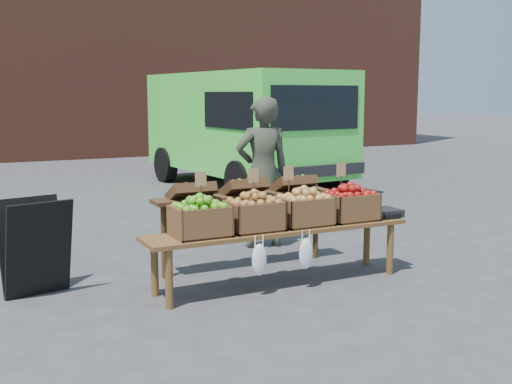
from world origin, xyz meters
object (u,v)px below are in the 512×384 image
vendor (263,173)px  display_bench (279,256)px  delivery_van (244,131)px  crate_golden_apples (200,221)px  crate_green_apples (350,207)px  crate_russet_pears (254,216)px  chalkboard_sign (35,247)px  back_table (244,220)px  weighing_scale (383,213)px  crate_red_apples (304,211)px

vendor → display_bench: bearing=78.1°
delivery_van → vendor: bearing=-117.8°
delivery_van → crate_golden_apples: bearing=-123.7°
vendor → crate_green_apples: bearing=108.7°
crate_golden_apples → delivery_van: bearing=60.9°
crate_golden_apples → crate_russet_pears: size_ratio=1.00×
delivery_van → chalkboard_sign: delivery_van is taller
display_bench → back_table: bearing=92.3°
chalkboard_sign → weighing_scale: (3.42, -0.74, 0.15)m
back_table → crate_green_apples: size_ratio=4.20×
delivery_van → display_bench: delivery_van is taller
crate_golden_apples → weighing_scale: 2.08m
vendor → crate_green_apples: (0.24, -1.49, -0.20)m
delivery_van → crate_red_apples: size_ratio=10.06×
crate_golden_apples → crate_red_apples: 1.10m
crate_golden_apples → crate_russet_pears: same height
chalkboard_sign → crate_russet_pears: chalkboard_sign is taller
delivery_van → crate_russet_pears: delivery_van is taller
chalkboard_sign → crate_golden_apples: (1.34, -0.74, 0.25)m
crate_red_apples → crate_green_apples: bearing=0.0°
chalkboard_sign → crate_green_apples: chalkboard_sign is taller
delivery_van → weighing_scale: 6.27m
back_table → crate_golden_apples: bearing=-137.9°
weighing_scale → back_table: bearing=150.6°
back_table → weighing_scale: bearing=-29.4°
delivery_van → weighing_scale: bearing=-106.8°
back_table → crate_green_apples: 1.13m
back_table → crate_red_apples: bearing=-67.1°
delivery_van → crate_russet_pears: (-2.84, -6.11, -0.42)m
vendor → crate_russet_pears: 1.73m
display_bench → crate_red_apples: crate_red_apples is taller
chalkboard_sign → vendor: bearing=3.0°
delivery_van → vendor: size_ratio=2.76×
crate_russet_pears → crate_red_apples: 0.55m
crate_red_apples → crate_green_apples: (0.55, 0.00, 0.00)m
display_bench → crate_russet_pears: (-0.27, 0.00, 0.42)m
crate_green_apples → vendor: bearing=99.0°
delivery_van → weighing_scale: (-1.32, -6.11, -0.52)m
crate_golden_apples → crate_green_apples: size_ratio=1.00×
back_table → crate_golden_apples: 1.09m
back_table → delivery_van: bearing=64.2°
vendor → chalkboard_sign: vendor is taller
display_bench → crate_golden_apples: crate_golden_apples is taller
display_bench → crate_red_apples: (0.27, 0.00, 0.42)m
back_table → crate_red_apples: back_table is taller
weighing_scale → chalkboard_sign: bearing=167.8°
crate_russet_pears → crate_green_apples: 1.10m
delivery_van → chalkboard_sign: (-4.74, -5.37, -0.67)m
delivery_van → crate_golden_apples: (-3.39, -6.11, -0.42)m
display_bench → weighing_scale: bearing=-0.0°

